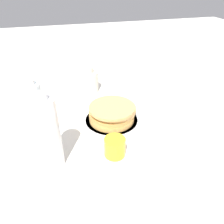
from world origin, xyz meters
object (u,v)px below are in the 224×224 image
pancake_stack (112,113)px  cream_jug (88,81)px  plate (112,120)px  water_bottle_near (48,134)px  juice_glass (115,147)px  water_bottle_mid (34,102)px

pancake_stack → cream_jug: 0.31m
plate → water_bottle_near: (-0.24, -0.18, 0.11)m
cream_jug → juice_glass: bearing=-89.6°
pancake_stack → water_bottle_mid: water_bottle_mid is taller
juice_glass → water_bottle_mid: water_bottle_mid is taller
water_bottle_near → plate: bearing=35.8°
plate → pancake_stack: bearing=-25.2°
plate → water_bottle_near: 0.32m
plate → cream_jug: bearing=98.6°
pancake_stack → juice_glass: 0.19m
juice_glass → cream_jug: cream_jug is taller
plate → juice_glass: 0.19m
plate → cream_jug: cream_jug is taller
juice_glass → water_bottle_mid: (-0.26, 0.29, 0.05)m
juice_glass → water_bottle_near: bearing=176.6°
water_bottle_mid → pancake_stack: bearing=-18.4°
plate → water_bottle_near: bearing=-144.2°
plate → pancake_stack: (0.00, -0.00, 0.04)m
water_bottle_near → pancake_stack: bearing=35.5°
juice_glass → water_bottle_near: (-0.20, 0.01, 0.09)m
pancake_stack → cream_jug: size_ratio=1.48×
cream_jug → water_bottle_mid: bearing=-141.5°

